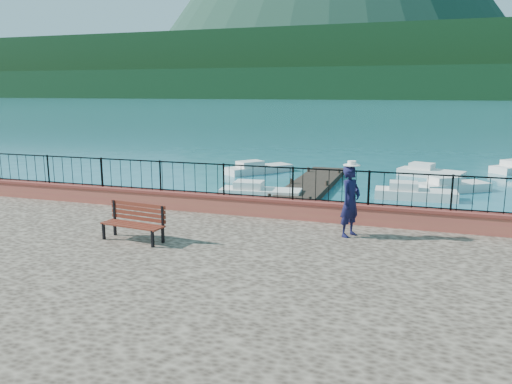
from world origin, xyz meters
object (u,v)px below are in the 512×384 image
Objects in this scene: boat_4 at (431,170)px; boat_2 at (453,183)px; park_bench at (134,230)px; boat_0 at (261,189)px; boat_1 at (416,190)px; person at (350,201)px; boat_3 at (259,166)px.

boat_2 is at bearing -57.92° from boat_4.
boat_0 is (-0.19, 11.25, -1.09)m from park_bench.
boat_4 is (7.54, 19.90, -1.09)m from park_bench.
boat_0 is 7.24m from boat_1.
person is 0.51× the size of boat_1.
boat_1 is 0.86× the size of boat_3.
boat_2 is 11.29m from boat_3.
boat_3 is (-2.32, 6.96, 0.00)m from boat_0.
boat_4 is at bearing -41.56° from boat_3.
boat_0 is 7.33m from boat_3.
boat_3 is at bearing 149.59° from boat_1.
boat_3 is (-2.50, 18.21, -1.09)m from park_bench.
boat_0 and boat_3 have the same top height.
person is 14.16m from boat_2.
boat_0 is 1.04× the size of boat_2.
boat_2 is 0.98× the size of boat_4.
boat_3 is at bearing 102.84° from boat_0.
boat_3 is (-9.26, 4.92, 0.00)m from boat_1.
park_bench reaches higher than boat_4.
park_bench is 11.31m from boat_0.
person is 11.41m from boat_1.
boat_1 is (6.76, 13.29, -1.09)m from park_bench.
boat_0 and boat_2 have the same top height.
park_bench is 0.48× the size of boat_4.
boat_3 and boat_4 have the same top height.
boat_0 is at bearing -166.09° from boat_1.
boat_2 is (8.52, 15.78, -1.09)m from park_bench.
boat_4 is at bearing 17.28° from person.
person is at bearing -65.20° from boat_0.
boat_1 is (1.60, 11.17, -1.74)m from person.
boat_3 is at bearing 134.13° from boat_2.
person reaches higher than boat_3.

